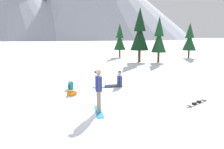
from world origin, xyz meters
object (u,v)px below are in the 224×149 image
object	(u,v)px
snowboarder_midground	(117,81)
pine_tree_slender	(140,33)
backpack_teal	(71,86)
backpack_orange	(72,93)
pine_tree_tall	(190,39)
snowboarder_foreground	(99,90)
pine_tree_leaning	(159,37)
pine_tree_young	(120,39)
loose_snowboard_near_left	(197,103)

from	to	relation	value
snowboarder_midground	pine_tree_slender	bearing A→B (deg)	80.13
backpack_teal	pine_tree_slender	xyz separation A→B (m)	(5.19, 14.98, 3.30)
backpack_orange	pine_tree_tall	distance (m)	25.24
snowboarder_foreground	backpack_teal	world-z (taller)	snowboarder_foreground
backpack_teal	pine_tree_leaning	size ratio (longest dim) A/B	0.09
snowboarder_foreground	pine_tree_young	size ratio (longest dim) A/B	0.36
pine_tree_slender	backpack_orange	bearing A→B (deg)	-106.33
loose_snowboard_near_left	backpack_orange	distance (m)	6.23
snowboarder_midground	backpack_orange	world-z (taller)	snowboarder_midground
backpack_teal	pine_tree_slender	distance (m)	16.19
snowboarder_foreground	loose_snowboard_near_left	xyz separation A→B (m)	(4.43, 1.38, -0.92)
pine_tree_tall	pine_tree_slender	world-z (taller)	pine_tree_slender
backpack_teal	pine_tree_tall	xyz separation A→B (m)	(12.70, 20.41, 2.50)
snowboarder_foreground	pine_tree_tall	bearing A→B (deg)	66.50
snowboarder_midground	pine_tree_young	world-z (taller)	pine_tree_young
loose_snowboard_near_left	pine_tree_tall	size ratio (longest dim) A/B	0.29
loose_snowboard_near_left	backpack_teal	world-z (taller)	backpack_teal
snowboarder_midground	loose_snowboard_near_left	size ratio (longest dim) A/B	1.26
snowboarder_midground	pine_tree_slender	xyz separation A→B (m)	(2.48, 14.24, 3.17)
backpack_orange	pine_tree_slender	world-z (taller)	pine_tree_slender
pine_tree_tall	backpack_teal	bearing A→B (deg)	-121.89
pine_tree_young	pine_tree_tall	size ratio (longest dim) A/B	1.00
pine_tree_young	backpack_teal	bearing A→B (deg)	-97.39
loose_snowboard_near_left	pine_tree_leaning	xyz separation A→B (m)	(0.98, 17.42, 2.92)
snowboarder_midground	backpack_orange	size ratio (longest dim) A/B	3.30
pine_tree_leaning	backpack_teal	bearing A→B (deg)	-116.89
backpack_orange	pine_tree_tall	world-z (taller)	pine_tree_tall
backpack_teal	pine_tree_slender	world-z (taller)	pine_tree_slender
pine_tree_young	loose_snowboard_near_left	bearing A→B (deg)	-81.21
pine_tree_leaning	pine_tree_tall	size ratio (longest dim) A/B	1.09
pine_tree_leaning	pine_tree_slender	world-z (taller)	pine_tree_slender
loose_snowboard_near_left	pine_tree_young	size ratio (longest dim) A/B	0.29
snowboarder_midground	pine_tree_young	size ratio (longest dim) A/B	0.37
snowboarder_foreground	pine_tree_slender	bearing A→B (deg)	80.66
loose_snowboard_near_left	pine_tree_young	xyz separation A→B (m)	(-3.71, 24.01, 2.69)
backpack_orange	pine_tree_tall	xyz separation A→B (m)	(12.33, 21.87, 2.59)
snowboarder_midground	pine_tree_slender	size ratio (longest dim) A/B	0.28
loose_snowboard_near_left	pine_tree_tall	bearing A→B (deg)	74.94
pine_tree_young	backpack_orange	bearing A→B (deg)	-96.00
snowboarder_foreground	snowboarder_midground	bearing A→B (deg)	82.22
pine_tree_leaning	pine_tree_young	bearing A→B (deg)	125.49
backpack_teal	backpack_orange	world-z (taller)	backpack_teal
pine_tree_slender	backpack_teal	bearing A→B (deg)	-109.11
loose_snowboard_near_left	pine_tree_young	distance (m)	24.45
loose_snowboard_near_left	backpack_teal	bearing A→B (deg)	157.34
loose_snowboard_near_left	snowboarder_foreground	bearing A→B (deg)	-162.72
snowboarder_foreground	snowboarder_midground	size ratio (longest dim) A/B	0.98
snowboarder_foreground	pine_tree_slender	size ratio (longest dim) A/B	0.28
loose_snowboard_near_left	backpack_teal	xyz separation A→B (m)	(-6.48, 2.70, 0.19)
pine_tree_tall	snowboarder_midground	bearing A→B (deg)	-116.92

